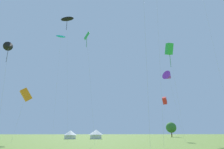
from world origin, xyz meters
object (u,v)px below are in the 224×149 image
object	(u,v)px
festival_tent_left	(96,134)
kite_orange_box	(26,95)
kite_green_diamond	(87,37)
kite_red_box	(165,101)
festival_tent_right	(70,134)
kite_black_parafoil	(67,19)
kite_purple_delta	(169,77)
kite_black_delta	(9,46)
kite_cyan_parafoil	(61,37)
tree_distant_left	(171,128)
kite_green_box	(169,49)

from	to	relation	value
festival_tent_left	kite_orange_box	bearing A→B (deg)	-122.23
kite_green_diamond	kite_red_box	bearing A→B (deg)	33.87
festival_tent_left	kite_green_diamond	bearing A→B (deg)	-94.10
kite_green_diamond	festival_tent_right	world-z (taller)	kite_green_diamond
kite_black_parafoil	kite_orange_box	xyz separation A→B (m)	(-7.30, -1.58, -20.34)
kite_green_diamond	kite_purple_delta	world-z (taller)	kite_green_diamond
kite_black_delta	kite_cyan_parafoil	bearing A→B (deg)	89.73
kite_orange_box	festival_tent_left	world-z (taller)	kite_orange_box
kite_purple_delta	tree_distant_left	world-z (taller)	kite_purple_delta
kite_green_diamond	kite_black_delta	bearing A→B (deg)	-133.03
kite_green_box	kite_red_box	size ratio (longest dim) A/B	2.01
kite_red_box	kite_orange_box	xyz separation A→B (m)	(-34.59, -10.86, -0.75)
kite_green_box	kite_red_box	bearing A→B (deg)	83.32
kite_black_delta	kite_green_box	bearing A→B (deg)	27.22
kite_green_diamond	kite_green_box	bearing A→B (deg)	12.54
kite_black_parafoil	tree_distant_left	xyz separation A→B (m)	(42.00, 46.22, -26.16)
kite_black_parafoil	kite_green_diamond	size ratio (longest dim) A/B	1.28
kite_red_box	festival_tent_left	world-z (taller)	kite_red_box
kite_orange_box	kite_green_box	bearing A→B (deg)	1.61
kite_cyan_parafoil	kite_orange_box	distance (m)	28.49
kite_red_box	tree_distant_left	size ratio (longest dim) A/B	1.80
kite_purple_delta	kite_green_box	bearing A→B (deg)	-87.84
kite_black_delta	festival_tent_right	bearing A→B (deg)	83.72
kite_green_diamond	festival_tent_left	world-z (taller)	kite_green_diamond
kite_green_diamond	kite_orange_box	xyz separation A→B (m)	(-13.04, 3.60, -12.61)
kite_black_delta	tree_distant_left	distance (m)	79.12
kite_black_parafoil	kite_green_diamond	world-z (taller)	kite_black_parafoil
kite_purple_delta	festival_tent_right	bearing A→B (deg)	141.82
kite_red_box	festival_tent_right	bearing A→B (deg)	155.15
kite_red_box	kite_cyan_parafoil	bearing A→B (deg)	170.05
kite_black_parafoil	kite_cyan_parafoil	distance (m)	15.90
kite_black_delta	tree_distant_left	world-z (taller)	kite_black_delta
kite_purple_delta	kite_red_box	bearing A→B (deg)	81.31
kite_black_parafoil	kite_green_box	world-z (taller)	kite_black_parafoil
festival_tent_right	kite_black_delta	bearing A→B (deg)	-96.28
kite_green_box	festival_tent_left	size ratio (longest dim) A/B	5.28
kite_green_box	festival_tent_left	distance (m)	35.89
festival_tent_right	tree_distant_left	size ratio (longest dim) A/B	0.63
kite_green_diamond	festival_tent_left	bearing A→B (deg)	85.90
kite_green_diamond	kite_red_box	distance (m)	28.53
kite_red_box	kite_orange_box	distance (m)	36.26
kite_red_box	tree_distant_left	world-z (taller)	kite_red_box
kite_purple_delta	festival_tent_left	distance (m)	31.17
kite_black_delta	kite_red_box	bearing A→B (deg)	38.79
festival_tent_left	festival_tent_right	bearing A→B (deg)	-180.00
kite_cyan_parafoil	kite_green_diamond	size ratio (longest dim) A/B	1.39
kite_black_parafoil	kite_red_box	world-z (taller)	kite_black_parafoil
kite_black_delta	kite_orange_box	distance (m)	15.90
kite_cyan_parafoil	kite_orange_box	xyz separation A→B (m)	(-2.51, -16.49, -23.10)
kite_purple_delta	kite_orange_box	distance (m)	33.93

